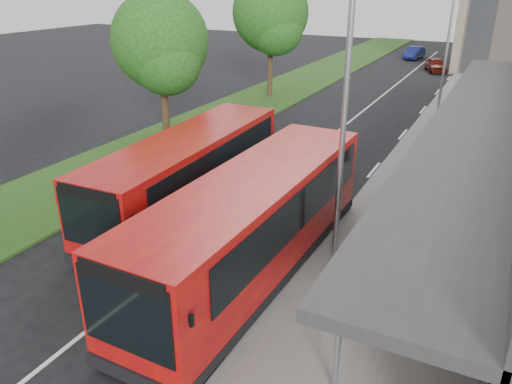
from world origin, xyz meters
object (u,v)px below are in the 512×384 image
tree_far (271,18)px  car_near (436,65)px  tree_mid (161,47)px  bus_second (189,174)px  bus_main (254,224)px  litter_bin (433,166)px  lamp_post_far (448,33)px  lamp_post_near (342,104)px  car_far (414,53)px  bollard (445,119)px

tree_far → car_near: bearing=60.5°
tree_mid → bus_second: bearing=-48.1°
bus_main → litter_bin: size_ratio=13.46×
tree_mid → car_near: size_ratio=2.03×
bus_main → litter_bin: (3.33, 9.75, -0.97)m
lamp_post_far → bus_main: lamp_post_far is taller
lamp_post_near → bus_second: (-5.65, 0.95, -3.29)m
litter_bin → lamp_post_far: bearing=97.6°
litter_bin → car_near: car_near is taller
tree_mid → litter_bin: 13.42m
car_far → lamp_post_near: bearing=-75.7°
bus_main → bus_second: bus_main is taller
tree_far → litter_bin: tree_far is taller
car_near → litter_bin: bearing=-102.1°
tree_far → bus_main: size_ratio=0.78×
bus_main → bollard: size_ratio=9.47×
tree_mid → bus_main: tree_mid is taller
bus_main → car_far: (-3.73, 43.06, -0.90)m
tree_far → lamp_post_near: lamp_post_near is taller
lamp_post_far → car_far: 22.51m
tree_mid → bus_second: tree_mid is taller
bus_second → litter_bin: bearing=43.0°
tree_mid → bus_second: 8.84m
bus_second → car_far: (0.16, 40.49, -0.82)m
bus_second → lamp_post_far: bearing=71.6°
tree_mid → lamp_post_near: bearing=-32.4°
tree_mid → bus_second: size_ratio=0.74×
bollard → car_far: bearing=104.1°
lamp_post_near → lamp_post_far: same height
lamp_post_near → car_near: 34.93m
bus_main → car_far: size_ratio=2.86×
litter_bin → tree_mid: bearing=-175.1°
tree_far → lamp_post_near: bearing=-59.7°
litter_bin → tree_far: bearing=139.3°
tree_far → car_far: (5.65, 22.39, -4.63)m
tree_mid → car_far: bearing=80.7°
bus_second → car_near: (3.31, 33.67, -0.81)m
tree_far → bus_second: 19.30m
car_far → litter_bin: bearing=-71.3°
litter_bin → lamp_post_near: bearing=-101.0°
lamp_post_near → lamp_post_far: size_ratio=1.00×
tree_mid → lamp_post_far: bearing=49.3°
tree_far → lamp_post_far: 11.18m
car_far → lamp_post_far: bearing=-68.9°
tree_mid → tree_far: tree_far is taller
bus_second → car_near: size_ratio=2.76×
bollard → bus_main: bearing=-99.2°
tree_mid → bollard: tree_mid is taller
bollard → tree_far: bearing=163.5°
tree_far → car_far: size_ratio=2.22×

